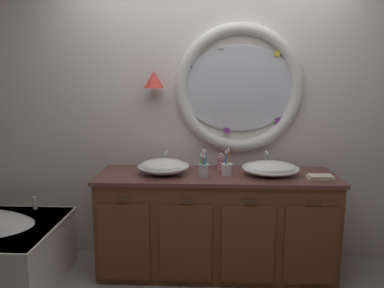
{
  "coord_description": "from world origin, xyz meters",
  "views": [
    {
      "loc": [
        -0.01,
        -2.71,
        1.62
      ],
      "look_at": [
        -0.14,
        0.25,
        1.09
      ],
      "focal_mm": 34.87,
      "sensor_mm": 36.0,
      "label": 1
    }
  ],
  "objects_px": {
    "toothbrush_holder_left": "(204,170)",
    "toothbrush_holder_right": "(227,168)",
    "sink_basin_right": "(270,168)",
    "sink_basin_left": "(163,167)",
    "folded_hand_towel": "(320,177)",
    "soap_dispenser": "(221,162)"
  },
  "relations": [
    {
      "from": "toothbrush_holder_left",
      "to": "toothbrush_holder_right",
      "type": "bearing_deg",
      "value": 24.34
    },
    {
      "from": "sink_basin_right",
      "to": "toothbrush_holder_left",
      "type": "distance_m",
      "value": 0.54
    },
    {
      "from": "sink_basin_left",
      "to": "folded_hand_towel",
      "type": "distance_m",
      "value": 1.24
    },
    {
      "from": "sink_basin_right",
      "to": "toothbrush_holder_left",
      "type": "xyz_separation_m",
      "value": [
        -0.54,
        -0.09,
        0.0
      ]
    },
    {
      "from": "toothbrush_holder_right",
      "to": "toothbrush_holder_left",
      "type": "bearing_deg",
      "value": -155.66
    },
    {
      "from": "sink_basin_left",
      "to": "soap_dispenser",
      "type": "distance_m",
      "value": 0.51
    },
    {
      "from": "toothbrush_holder_left",
      "to": "toothbrush_holder_right",
      "type": "xyz_separation_m",
      "value": [
        0.19,
        0.08,
        -0.01
      ]
    },
    {
      "from": "toothbrush_holder_left",
      "to": "soap_dispenser",
      "type": "xyz_separation_m",
      "value": [
        0.15,
        0.28,
        -0.0
      ]
    },
    {
      "from": "sink_basin_left",
      "to": "toothbrush_holder_right",
      "type": "height_order",
      "value": "toothbrush_holder_right"
    },
    {
      "from": "sink_basin_right",
      "to": "folded_hand_towel",
      "type": "bearing_deg",
      "value": -15.69
    },
    {
      "from": "toothbrush_holder_left",
      "to": "soap_dispenser",
      "type": "relative_size",
      "value": 1.55
    },
    {
      "from": "toothbrush_holder_right",
      "to": "soap_dispenser",
      "type": "height_order",
      "value": "toothbrush_holder_right"
    },
    {
      "from": "sink_basin_right",
      "to": "toothbrush_holder_right",
      "type": "relative_size",
      "value": 2.08
    },
    {
      "from": "sink_basin_left",
      "to": "toothbrush_holder_left",
      "type": "xyz_separation_m",
      "value": [
        0.33,
        -0.09,
        -0.0
      ]
    },
    {
      "from": "sink_basin_left",
      "to": "sink_basin_right",
      "type": "bearing_deg",
      "value": 0.0
    },
    {
      "from": "sink_basin_right",
      "to": "toothbrush_holder_left",
      "type": "height_order",
      "value": "toothbrush_holder_left"
    },
    {
      "from": "sink_basin_left",
      "to": "toothbrush_holder_right",
      "type": "relative_size",
      "value": 1.92
    },
    {
      "from": "toothbrush_holder_left",
      "to": "toothbrush_holder_right",
      "type": "relative_size",
      "value": 1.02
    },
    {
      "from": "toothbrush_holder_left",
      "to": "toothbrush_holder_right",
      "type": "height_order",
      "value": "toothbrush_holder_left"
    },
    {
      "from": "sink_basin_right",
      "to": "soap_dispenser",
      "type": "distance_m",
      "value": 0.44
    },
    {
      "from": "soap_dispenser",
      "to": "toothbrush_holder_left",
      "type": "bearing_deg",
      "value": -117.35
    },
    {
      "from": "toothbrush_holder_left",
      "to": "soap_dispenser",
      "type": "bearing_deg",
      "value": 62.65
    }
  ]
}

